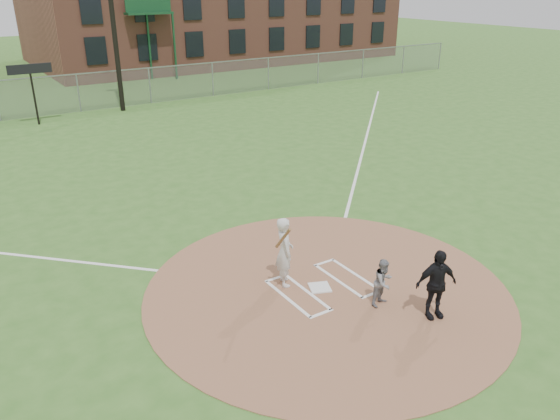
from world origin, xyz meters
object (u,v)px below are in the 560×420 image
umpire (436,284)px  batter_at_plate (284,251)px  catcher (383,282)px  home_plate (320,287)px

umpire → batter_at_plate: bearing=142.4°
catcher → home_plate: bearing=108.3°
umpire → catcher: bearing=140.1°
home_plate → batter_at_plate: batter_at_plate is taller
home_plate → umpire: (1.34, -2.21, 0.76)m
home_plate → catcher: 1.58m
umpire → batter_at_plate: batter_at_plate is taller
catcher → batter_at_plate: bearing=112.6°
batter_at_plate → catcher: bearing=-54.8°
home_plate → umpire: umpire is taller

